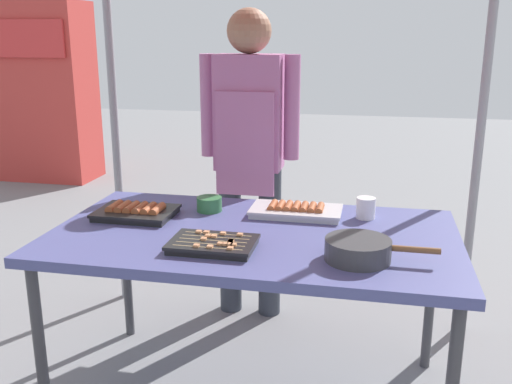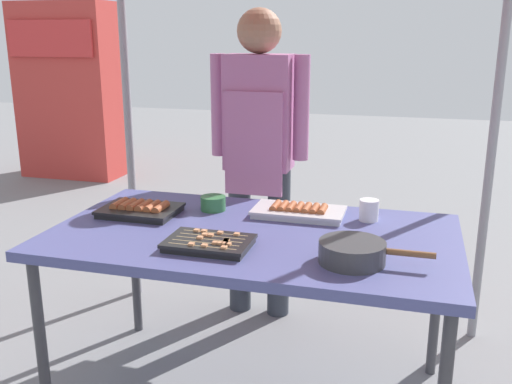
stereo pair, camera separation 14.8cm
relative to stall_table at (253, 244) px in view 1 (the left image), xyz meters
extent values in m
cube|color=#4C518C|center=(0.00, 0.00, 0.03)|extent=(1.60, 0.90, 0.04)
cylinder|color=#3F3F44|center=(-0.74, -0.39, -0.34)|extent=(0.04, 0.04, 0.71)
cylinder|color=#3F3F44|center=(-0.74, 0.39, -0.34)|extent=(0.04, 0.04, 0.71)
cylinder|color=#3F3F44|center=(0.74, 0.39, -0.34)|extent=(0.04, 0.04, 0.71)
cylinder|color=gray|center=(-0.95, 0.80, 0.46)|extent=(0.04, 0.04, 2.31)
cylinder|color=gray|center=(0.95, 0.80, 0.46)|extent=(0.04, 0.04, 2.31)
cube|color=black|center=(-0.53, 0.09, 0.06)|extent=(0.32, 0.23, 0.02)
cube|color=black|center=(-0.53, 0.09, 0.08)|extent=(0.33, 0.24, 0.01)
cylinder|color=#9E512D|center=(-0.63, 0.09, 0.09)|extent=(0.04, 0.12, 0.04)
cylinder|color=#9E512D|center=(-0.59, 0.09, 0.09)|extent=(0.04, 0.12, 0.04)
cylinder|color=#9E512D|center=(-0.55, 0.09, 0.09)|extent=(0.04, 0.12, 0.04)
cylinder|color=#9E512D|center=(-0.51, 0.09, 0.09)|extent=(0.04, 0.12, 0.04)
cylinder|color=#9E512D|center=(-0.47, 0.09, 0.09)|extent=(0.04, 0.12, 0.04)
cylinder|color=#9E512D|center=(-0.44, 0.09, 0.09)|extent=(0.04, 0.12, 0.04)
cube|color=black|center=(-0.11, -0.21, 0.06)|extent=(0.30, 0.20, 0.02)
cube|color=black|center=(-0.11, -0.21, 0.08)|extent=(0.31, 0.21, 0.01)
cylinder|color=tan|center=(-0.11, -0.28, 0.08)|extent=(0.26, 0.01, 0.01)
cube|color=tan|center=(-0.15, -0.28, 0.08)|extent=(0.02, 0.02, 0.02)
cube|color=tan|center=(-0.02, -0.28, 0.08)|extent=(0.02, 0.02, 0.02)
cube|color=tan|center=(-0.10, -0.28, 0.08)|extent=(0.02, 0.02, 0.02)
cylinder|color=tan|center=(-0.11, -0.25, 0.08)|extent=(0.26, 0.01, 0.01)
cube|color=tan|center=(-0.03, -0.25, 0.08)|extent=(0.02, 0.02, 0.02)
cube|color=tan|center=(-0.07, -0.25, 0.08)|extent=(0.02, 0.02, 0.02)
cube|color=tan|center=(-0.02, -0.25, 0.08)|extent=(0.02, 0.02, 0.02)
cube|color=tan|center=(-0.05, -0.25, 0.08)|extent=(0.02, 0.02, 0.02)
cylinder|color=tan|center=(-0.11, -0.21, 0.08)|extent=(0.26, 0.01, 0.01)
cube|color=tan|center=(-0.14, -0.21, 0.08)|extent=(0.02, 0.02, 0.02)
cube|color=tan|center=(-0.04, -0.21, 0.08)|extent=(0.02, 0.02, 0.02)
cube|color=tan|center=(-0.04, -0.21, 0.08)|extent=(0.02, 0.02, 0.02)
cylinder|color=tan|center=(-0.11, -0.18, 0.08)|extent=(0.26, 0.01, 0.01)
cube|color=tan|center=(-0.13, -0.18, 0.08)|extent=(0.02, 0.02, 0.02)
cube|color=tan|center=(-0.11, -0.18, 0.08)|extent=(0.02, 0.02, 0.02)
cylinder|color=tan|center=(-0.11, -0.14, 0.08)|extent=(0.26, 0.01, 0.01)
cube|color=tan|center=(-0.18, -0.14, 0.08)|extent=(0.02, 0.02, 0.02)
cube|color=tan|center=(-0.09, -0.14, 0.08)|extent=(0.02, 0.02, 0.02)
cube|color=tan|center=(-0.02, -0.14, 0.08)|extent=(0.02, 0.02, 0.02)
cube|color=tan|center=(-0.15, -0.14, 0.08)|extent=(0.02, 0.02, 0.02)
cube|color=silver|center=(0.14, 0.25, 0.06)|extent=(0.38, 0.20, 0.02)
cube|color=silver|center=(0.14, 0.25, 0.08)|extent=(0.39, 0.21, 0.01)
cylinder|color=#9E512D|center=(0.03, 0.25, 0.09)|extent=(0.03, 0.11, 0.03)
cylinder|color=#9E512D|center=(0.07, 0.25, 0.09)|extent=(0.03, 0.11, 0.03)
cylinder|color=#9E512D|center=(0.10, 0.25, 0.09)|extent=(0.03, 0.11, 0.03)
cylinder|color=#9E512D|center=(0.14, 0.25, 0.09)|extent=(0.03, 0.11, 0.03)
cylinder|color=#9E512D|center=(0.17, 0.25, 0.09)|extent=(0.03, 0.11, 0.03)
cylinder|color=#9E512D|center=(0.20, 0.25, 0.09)|extent=(0.03, 0.11, 0.03)
cylinder|color=#9E512D|center=(0.24, 0.25, 0.09)|extent=(0.03, 0.11, 0.03)
cylinder|color=#38383A|center=(0.41, -0.21, 0.09)|extent=(0.23, 0.23, 0.08)
cylinder|color=brown|center=(0.61, -0.21, 0.11)|extent=(0.16, 0.02, 0.02)
cylinder|color=#386B33|center=(0.41, -0.21, 0.12)|extent=(0.21, 0.21, 0.01)
cylinder|color=#33723F|center=(-0.25, 0.23, 0.08)|extent=(0.11, 0.11, 0.06)
cylinder|color=white|center=(0.43, 0.27, 0.10)|extent=(0.08, 0.08, 0.09)
cylinder|color=#333842|center=(-0.30, 0.77, -0.28)|extent=(0.12, 0.12, 0.83)
cylinder|color=#333842|center=(-0.08, 0.77, -0.28)|extent=(0.12, 0.12, 0.83)
cube|color=#B26B9E|center=(-0.19, 0.77, 0.42)|extent=(0.34, 0.20, 0.58)
cube|color=#B26B9E|center=(-0.19, 0.66, 0.27)|extent=(0.30, 0.02, 0.53)
cylinder|color=#B26B9E|center=(-0.41, 0.77, 0.45)|extent=(0.08, 0.08, 0.53)
cylinder|color=#B26B9E|center=(0.03, 0.77, 0.45)|extent=(0.08, 0.08, 0.53)
sphere|color=#9E7256|center=(-0.19, 0.77, 0.83)|extent=(0.22, 0.22, 0.22)
cube|color=#BF3833|center=(-2.99, 3.37, 0.22)|extent=(1.06, 0.54, 1.83)
cube|color=red|center=(-2.99, 3.08, 0.77)|extent=(0.95, 0.03, 0.36)
camera|label=1|loc=(0.45, -2.10, 0.81)|focal=40.15mm
camera|label=2|loc=(0.59, -2.06, 0.81)|focal=40.15mm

